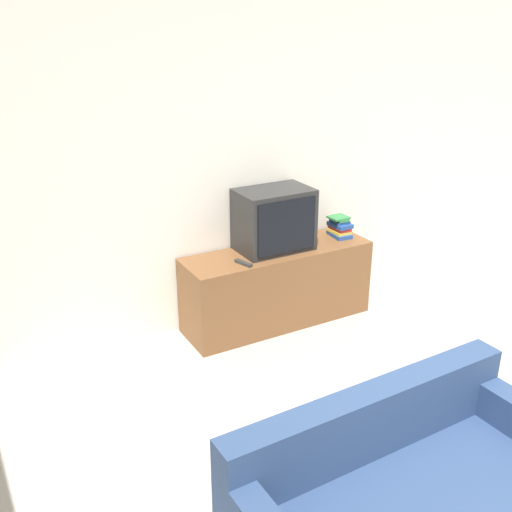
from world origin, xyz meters
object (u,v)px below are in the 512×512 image
at_px(book_stack, 340,227).
at_px(remote_on_stand, 244,263).
at_px(tv_stand, 277,286).
at_px(television, 274,220).

relative_size(book_stack, remote_on_stand, 1.35).
distance_m(tv_stand, remote_on_stand, 0.53).
bearing_deg(remote_on_stand, tv_stand, 18.50).
bearing_deg(television, remote_on_stand, -155.40).
distance_m(television, book_stack, 0.68).
bearing_deg(book_stack, tv_stand, -177.82).
distance_m(book_stack, remote_on_stand, 1.05).
height_order(television, remote_on_stand, television).
height_order(book_stack, remote_on_stand, book_stack).
relative_size(tv_stand, television, 2.68).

